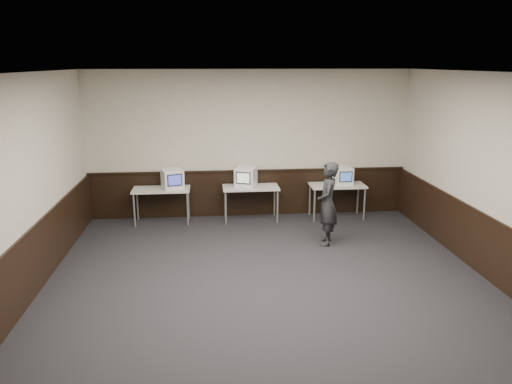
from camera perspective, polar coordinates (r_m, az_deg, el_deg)
floor at (r=7.58m, az=1.77°, el=-11.51°), size 8.00×8.00×0.00m
ceiling at (r=6.81m, az=1.99°, el=13.45°), size 8.00×8.00×0.00m
back_wall at (r=10.92m, az=-0.80°, el=5.47°), size 7.00×0.00×7.00m
front_wall at (r=3.37m, az=10.93°, el=-16.74°), size 7.00×0.00×7.00m
left_wall at (r=7.45m, az=-25.92°, el=-0.38°), size 0.00×8.00×8.00m
right_wall at (r=8.23m, az=26.83°, el=0.83°), size 0.00×8.00×8.00m
wainscot_back at (r=11.13m, az=-0.77°, el=-0.15°), size 6.98×0.04×1.00m
wainscot_left at (r=7.77m, az=-24.87°, el=-8.24°), size 0.04×7.98×1.00m
wainscot_right at (r=8.52m, az=25.87°, el=-6.37°), size 0.04×7.98×1.00m
wainscot_rail at (r=10.99m, az=-0.77°, el=2.45°), size 6.98×0.06×0.04m
desk_left at (r=10.73m, az=-10.76°, el=0.02°), size 1.20×0.60×0.75m
desk_center at (r=10.72m, az=-0.61°, el=0.26°), size 1.20×0.60×0.75m
desk_right at (r=11.04m, az=9.27°, el=0.49°), size 1.20×0.60×0.75m
emac_left at (r=10.63m, az=-9.54°, el=1.49°), size 0.53×0.54×0.42m
emac_center at (r=10.68m, az=-1.17°, el=1.75°), size 0.54×0.55×0.42m
emac_right at (r=11.03m, az=9.88°, el=1.85°), size 0.41×0.44×0.38m
person at (r=9.37m, az=8.17°, el=-1.34°), size 0.51×0.65×1.57m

